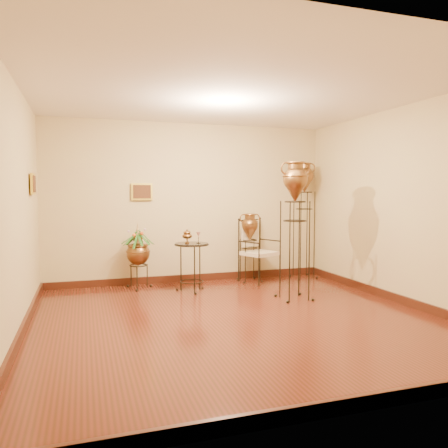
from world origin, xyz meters
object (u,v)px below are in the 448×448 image
object	(u,v)px
amphora_mid	(295,229)
side_table	(192,266)
amphora_tall	(304,219)
planter_urn	(138,251)
armchair	(259,251)

from	to	relation	value
amphora_mid	side_table	xyz separation A→B (m)	(-1.33, 0.97, -0.63)
amphora_tall	amphora_mid	size ratio (longest dim) A/B	1.05
amphora_mid	planter_urn	xyz separation A→B (m)	(-2.12, 1.45, -0.41)
amphora_tall	side_table	distance (m)	2.42
amphora_tall	amphora_mid	distance (m)	1.73
amphora_mid	side_table	world-z (taller)	amphora_mid
armchair	side_table	size ratio (longest dim) A/B	1.13
planter_urn	side_table	world-z (taller)	planter_urn
amphora_mid	side_table	size ratio (longest dim) A/B	2.10
armchair	side_table	world-z (taller)	armchair
planter_urn	side_table	size ratio (longest dim) A/B	1.15
amphora_tall	planter_urn	size ratio (longest dim) A/B	1.92
armchair	side_table	xyz separation A→B (m)	(-1.33, -0.38, -0.15)
amphora_tall	side_table	world-z (taller)	amphora_tall
amphora_mid	amphora_tall	bearing A→B (deg)	57.24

